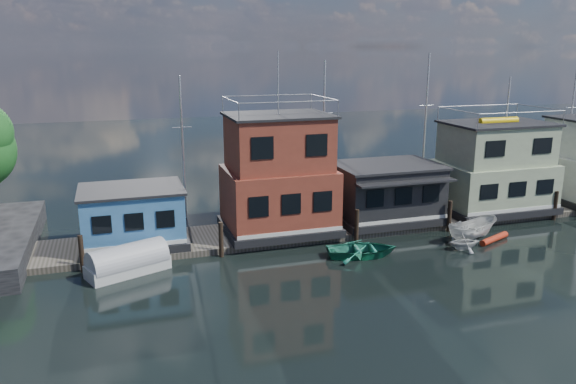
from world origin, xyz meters
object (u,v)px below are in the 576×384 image
object	(u,v)px
houseboat_blue	(133,217)
houseboat_dark	(386,192)
houseboat_green	(494,169)
dinghy_white	(464,242)
motorboat	(472,230)
red_kayak	(494,239)
houseboat_red	(279,177)
dinghy_teal	(362,249)
tarp_runabout	(128,262)

from	to	relation	value
houseboat_blue	houseboat_dark	bearing A→B (deg)	-0.06
houseboat_green	dinghy_white	world-z (taller)	houseboat_green
houseboat_blue	motorboat	distance (m)	21.95
houseboat_dark	red_kayak	distance (m)	7.89
houseboat_blue	houseboat_dark	world-z (taller)	houseboat_dark
houseboat_red	dinghy_teal	bearing A→B (deg)	-55.10
houseboat_red	houseboat_dark	world-z (taller)	houseboat_red
dinghy_teal	dinghy_white	xyz separation A→B (m)	(6.62, -0.88, 0.10)
houseboat_blue	dinghy_teal	distance (m)	14.38
motorboat	tarp_runabout	bearing A→B (deg)	76.46
houseboat_green	tarp_runabout	size ratio (longest dim) A/B	1.73
houseboat_dark	dinghy_white	size ratio (longest dim) A/B	3.58
houseboat_blue	dinghy_white	distance (m)	20.87
houseboat_red	red_kayak	world-z (taller)	houseboat_red
tarp_runabout	red_kayak	xyz separation A→B (m)	(23.22, -1.76, -0.48)
houseboat_dark	houseboat_blue	bearing A→B (deg)	179.94
tarp_runabout	dinghy_teal	bearing A→B (deg)	-28.71
houseboat_dark	houseboat_green	size ratio (longest dim) A/B	0.88
houseboat_blue	houseboat_red	distance (m)	9.69
houseboat_dark	dinghy_white	xyz separation A→B (m)	(2.35, -6.22, -1.87)
houseboat_dark	houseboat_green	world-z (taller)	houseboat_green
houseboat_blue	red_kayak	distance (m)	23.43
motorboat	red_kayak	world-z (taller)	motorboat
tarp_runabout	motorboat	bearing A→B (deg)	-25.28
houseboat_blue	dinghy_teal	world-z (taller)	houseboat_blue
houseboat_red	dinghy_white	world-z (taller)	houseboat_red
houseboat_red	red_kayak	xyz separation A→B (m)	(13.18, -5.54, -3.89)
red_kayak	dinghy_teal	bearing A→B (deg)	155.76
houseboat_red	dinghy_teal	world-z (taller)	houseboat_red
houseboat_blue	dinghy_teal	bearing A→B (deg)	-22.03
houseboat_blue	red_kayak	size ratio (longest dim) A/B	2.23
houseboat_dark	red_kayak	world-z (taller)	houseboat_dark
houseboat_green	red_kayak	xyz separation A→B (m)	(-3.82, -5.54, -3.34)
red_kayak	houseboat_dark	bearing A→B (deg)	110.07
houseboat_red	red_kayak	distance (m)	14.82
tarp_runabout	dinghy_teal	world-z (taller)	tarp_runabout
houseboat_dark	dinghy_white	bearing A→B (deg)	-69.30
houseboat_red	tarp_runabout	distance (m)	11.26
dinghy_white	red_kayak	xyz separation A→B (m)	(2.83, 0.70, -0.33)
dinghy_white	dinghy_teal	bearing A→B (deg)	89.85
houseboat_blue	houseboat_green	bearing A→B (deg)	0.00
dinghy_teal	houseboat_green	bearing A→B (deg)	-57.19
motorboat	houseboat_green	bearing A→B (deg)	-56.67
houseboat_dark	houseboat_green	distance (m)	9.07
houseboat_green	dinghy_teal	bearing A→B (deg)	-158.02
houseboat_green	motorboat	size ratio (longest dim) A/B	2.10
red_kayak	houseboat_blue	bearing A→B (deg)	143.17
houseboat_green	red_kayak	bearing A→B (deg)	-124.58
houseboat_green	houseboat_blue	bearing A→B (deg)	-180.00
houseboat_green	red_kayak	world-z (taller)	houseboat_green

